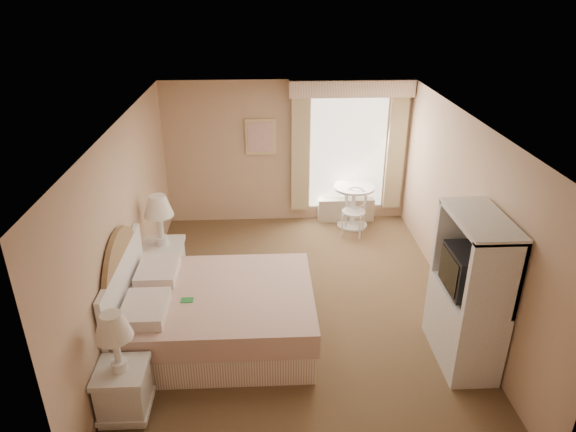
{
  "coord_description": "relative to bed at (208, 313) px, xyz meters",
  "views": [
    {
      "loc": [
        -0.41,
        -5.72,
        4.01
      ],
      "look_at": [
        -0.11,
        0.3,
        1.19
      ],
      "focal_mm": 32.0,
      "sensor_mm": 36.0,
      "label": 1
    }
  ],
  "objects": [
    {
      "name": "room",
      "position": [
        1.11,
        0.64,
        0.87
      ],
      "size": [
        4.21,
        5.51,
        2.51
      ],
      "color": "brown",
      "rests_on": "ground"
    },
    {
      "name": "window",
      "position": [
        2.16,
        3.29,
        0.96
      ],
      "size": [
        2.05,
        0.22,
        2.51
      ],
      "color": "white",
      "rests_on": "room"
    },
    {
      "name": "framed_art",
      "position": [
        0.66,
        3.35,
        1.17
      ],
      "size": [
        0.52,
        0.04,
        0.62
      ],
      "color": "#D6BC84",
      "rests_on": "room"
    },
    {
      "name": "bed",
      "position": [
        0.0,
        0.0,
        0.0
      ],
      "size": [
        2.27,
        1.79,
        1.58
      ],
      "color": "tan",
      "rests_on": "room"
    },
    {
      "name": "nightstand_near",
      "position": [
        -0.73,
        -1.15,
        0.07
      ],
      "size": [
        0.5,
        0.5,
        1.2
      ],
      "color": "white",
      "rests_on": "room"
    },
    {
      "name": "nightstand_far",
      "position": [
        -0.73,
        1.28,
        0.13
      ],
      "size": [
        0.56,
        0.56,
        1.35
      ],
      "color": "white",
      "rests_on": "room"
    },
    {
      "name": "round_table",
      "position": [
        2.25,
        3.04,
        0.12
      ],
      "size": [
        0.71,
        0.71,
        0.75
      ],
      "color": "white",
      "rests_on": "room"
    },
    {
      "name": "cafe_chair",
      "position": [
        2.22,
        2.77,
        0.09
      ],
      "size": [
        0.51,
        0.51,
        0.81
      ],
      "rotation": [
        0.0,
        0.0,
        -0.38
      ],
      "color": "white",
      "rests_on": "room"
    },
    {
      "name": "armoire",
      "position": [
        2.92,
        -0.46,
        0.36
      ],
      "size": [
        0.54,
        1.07,
        1.79
      ],
      "color": "white",
      "rests_on": "room"
    }
  ]
}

